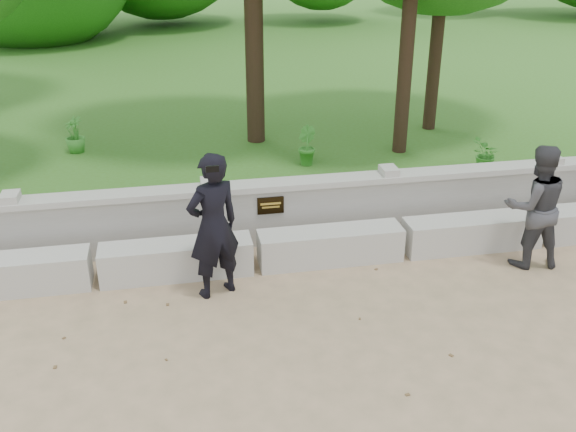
# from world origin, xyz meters

# --- Properties ---
(ground) EXTENTS (80.00, 80.00, 0.00)m
(ground) POSITION_xyz_m (0.00, 0.00, 0.00)
(ground) COLOR tan
(ground) RESTS_ON ground
(lawn) EXTENTS (40.00, 22.00, 0.25)m
(lawn) POSITION_xyz_m (0.00, 14.00, 0.12)
(lawn) COLOR #3A691B
(lawn) RESTS_ON ground
(concrete_bench) EXTENTS (11.90, 0.45, 0.45)m
(concrete_bench) POSITION_xyz_m (0.00, 1.90, 0.22)
(concrete_bench) COLOR #B8B6AE
(concrete_bench) RESTS_ON ground
(parapet_wall) EXTENTS (12.50, 0.35, 0.90)m
(parapet_wall) POSITION_xyz_m (0.00, 2.60, 0.46)
(parapet_wall) COLOR #ADABA3
(parapet_wall) RESTS_ON ground
(man_main) EXTENTS (0.77, 0.72, 1.79)m
(man_main) POSITION_xyz_m (-0.55, 1.38, 0.90)
(man_main) COLOR black
(man_main) RESTS_ON ground
(visitor_left) EXTENTS (0.86, 0.70, 1.63)m
(visitor_left) POSITION_xyz_m (3.51, 1.34, 0.82)
(visitor_left) COLOR #3A3A3E
(visitor_left) RESTS_ON ground
(shrub_b) EXTENTS (0.36, 0.42, 0.67)m
(shrub_b) POSITION_xyz_m (1.34, 4.96, 0.59)
(shrub_b) COLOR #3B8A2F
(shrub_b) RESTS_ON lawn
(shrub_c) EXTENTS (0.65, 0.64, 0.54)m
(shrub_c) POSITION_xyz_m (4.26, 4.09, 0.52)
(shrub_c) COLOR #3B8A2F
(shrub_c) RESTS_ON lawn
(shrub_d) EXTENTS (0.49, 0.50, 0.67)m
(shrub_d) POSITION_xyz_m (-2.66, 6.39, 0.58)
(shrub_d) COLOR #3B8A2F
(shrub_d) RESTS_ON lawn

